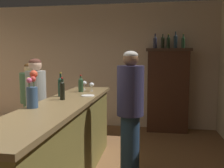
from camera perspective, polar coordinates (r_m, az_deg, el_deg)
The scene contains 18 objects.
wall_back at distance 5.90m, azimuth -5.52°, elevation 4.18°, with size 6.00×0.12×2.82m, color #C6AC92.
bar_counter at distance 3.19m, azimuth -11.35°, elevation -13.73°, with size 0.63×3.12×1.08m.
display_cabinet at distance 5.47m, azimuth 12.76°, elevation -1.08°, with size 0.94×0.39×1.81m.
wine_bottle_chardonnay at distance 3.23m, azimuth -11.46°, elevation -1.32°, with size 0.06×0.06×0.29m.
wine_bottle_syrah at distance 3.91m, azimuth -7.25°, elevation -0.04°, with size 0.08×0.08×0.27m.
wine_bottle_malbec at distance 3.51m, azimuth -11.79°, elevation -0.45°, with size 0.08×0.08×0.34m.
wine_glass_front at distance 4.13m, azimuth -6.43°, elevation 0.12°, with size 0.08×0.08×0.15m.
wine_glass_rear at distance 3.98m, azimuth -4.74°, elevation -0.20°, with size 0.08×0.08×0.14m.
flower_arrangement at distance 2.80m, azimuth -18.00°, elevation -1.79°, with size 0.12×0.16×0.41m.
cheese_plate at distance 3.49m, azimuth -5.61°, elevation -2.71°, with size 0.19×0.19×0.01m, color white.
display_bottle_left at distance 5.42m, azimuth 9.97°, elevation 9.57°, with size 0.08×0.08×0.31m.
display_bottle_midleft at distance 5.43m, azimuth 11.69°, elevation 9.54°, with size 0.07×0.07×0.30m.
display_bottle_center at distance 5.43m, azimuth 12.93°, elevation 9.51°, with size 0.07×0.07×0.30m.
display_bottle_midright at distance 5.45m, azimuth 14.51°, elevation 9.64°, with size 0.08×0.08×0.35m.
display_bottle_right at distance 5.46m, azimuth 16.17°, elevation 9.36°, with size 0.07×0.07×0.31m.
patron_in_grey at distance 4.17m, azimuth -17.13°, elevation -4.10°, with size 0.32×0.32×1.60m.
patron_redhead at distance 4.85m, azimuth -18.38°, elevation -3.54°, with size 0.36×0.36×1.52m.
bartender at distance 3.21m, azimuth 4.25°, elevation -6.10°, with size 0.35×0.35×1.71m.
Camera 1 is at (1.51, -2.47, 1.63)m, focal length 39.43 mm.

